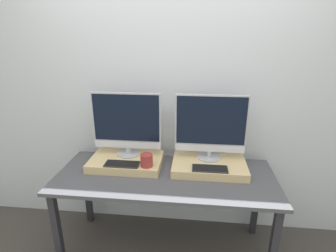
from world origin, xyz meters
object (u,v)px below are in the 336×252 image
(keyboard_left, at_px, (122,164))
(keyboard_right, at_px, (210,169))
(monitor_left, at_px, (127,123))
(monitor_right, at_px, (211,126))
(mug, at_px, (147,160))

(keyboard_left, distance_m, keyboard_right, 0.69)
(monitor_left, bearing_deg, keyboard_right, -16.15)
(monitor_left, xyz_separation_m, monitor_right, (0.69, 0.00, 0.00))
(mug, distance_m, keyboard_right, 0.49)
(keyboard_left, bearing_deg, monitor_left, 90.00)
(keyboard_right, bearing_deg, monitor_left, 163.85)
(monitor_left, height_order, keyboard_left, monitor_left)
(monitor_left, distance_m, mug, 0.36)
(keyboard_left, relative_size, keyboard_right, 1.00)
(monitor_right, bearing_deg, monitor_left, 180.00)
(monitor_right, distance_m, keyboard_right, 0.34)
(monitor_left, distance_m, keyboard_right, 0.77)
(monitor_left, height_order, keyboard_right, monitor_left)
(mug, height_order, monitor_right, monitor_right)
(keyboard_left, distance_m, mug, 0.20)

